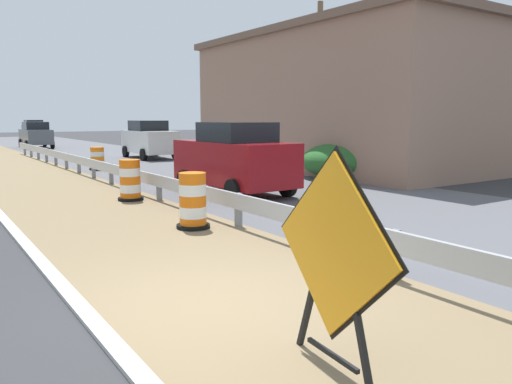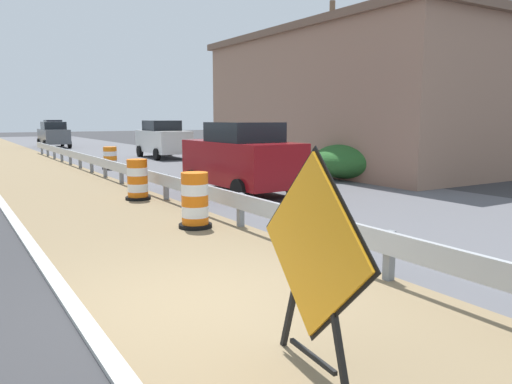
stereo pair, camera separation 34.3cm
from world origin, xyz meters
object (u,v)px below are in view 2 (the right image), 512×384
at_px(traffic_barrel_close, 138,181).
at_px(traffic_barrel_mid, 110,159).
at_px(car_lead_near_lane, 54,135).
at_px(car_mid_far_lane, 53,129).
at_px(car_trailing_near_lane, 163,139).
at_px(utility_pole_near, 331,83).
at_px(traffic_barrel_nearest, 195,203).
at_px(warning_sign_diamond, 313,254).
at_px(car_lead_far_lane, 242,158).

height_order(traffic_barrel_close, traffic_barrel_mid, traffic_barrel_close).
bearing_deg(traffic_barrel_close, car_lead_near_lane, 84.43).
relative_size(traffic_barrel_close, car_mid_far_lane, 0.27).
relative_size(traffic_barrel_close, car_lead_near_lane, 0.24).
height_order(car_trailing_near_lane, utility_pole_near, utility_pole_near).
height_order(traffic_barrel_close, car_trailing_near_lane, car_trailing_near_lane).
bearing_deg(traffic_barrel_close, car_mid_far_lane, 82.59).
height_order(traffic_barrel_nearest, utility_pole_near, utility_pole_near).
height_order(traffic_barrel_nearest, traffic_barrel_close, traffic_barrel_nearest).
xyz_separation_m(traffic_barrel_nearest, car_lead_near_lane, (2.83, 31.33, 0.45)).
xyz_separation_m(car_lead_near_lane, car_trailing_near_lane, (3.35, -13.84, 0.07)).
bearing_deg(warning_sign_diamond, car_lead_near_lane, -91.61).
bearing_deg(car_mid_far_lane, traffic_barrel_mid, -7.30).
height_order(warning_sign_diamond, car_lead_near_lane, warning_sign_diamond).
distance_m(car_trailing_near_lane, car_mid_far_lane, 33.06).
xyz_separation_m(warning_sign_diamond, traffic_barrel_mid, (3.47, 18.60, -0.62)).
relative_size(car_lead_far_lane, car_mid_far_lane, 1.02).
xyz_separation_m(traffic_barrel_mid, car_trailing_near_lane, (4.33, 4.78, 0.60)).
relative_size(traffic_barrel_close, traffic_barrel_mid, 1.13).
bearing_deg(traffic_barrel_mid, car_trailing_near_lane, 47.85).
bearing_deg(traffic_barrel_close, utility_pole_near, 20.45).
distance_m(warning_sign_diamond, traffic_barrel_close, 10.15).
bearing_deg(car_lead_far_lane, car_trailing_near_lane, -13.99).
distance_m(traffic_barrel_close, car_lead_far_lane, 3.08).
distance_m(traffic_barrel_mid, car_lead_near_lane, 18.65).
height_order(traffic_barrel_close, car_lead_far_lane, car_lead_far_lane).
height_order(traffic_barrel_mid, utility_pole_near, utility_pole_near).
xyz_separation_m(car_trailing_near_lane, utility_pole_near, (3.93, -9.70, 2.67)).
xyz_separation_m(traffic_barrel_close, utility_pole_near, (9.94, 3.70, 3.21)).
bearing_deg(traffic_barrel_nearest, car_lead_near_lane, 84.84).
bearing_deg(traffic_barrel_nearest, utility_pole_near, 37.63).
xyz_separation_m(car_lead_near_lane, car_mid_far_lane, (3.39, 19.22, 0.03)).
relative_size(warning_sign_diamond, car_trailing_near_lane, 0.45).
distance_m(warning_sign_diamond, traffic_barrel_nearest, 6.13).
bearing_deg(car_trailing_near_lane, utility_pole_near, 23.52).
relative_size(traffic_barrel_mid, car_trailing_near_lane, 0.22).
distance_m(car_lead_near_lane, car_mid_far_lane, 19.52).
bearing_deg(warning_sign_diamond, car_trailing_near_lane, -103.24).
xyz_separation_m(traffic_barrel_nearest, car_mid_far_lane, (6.22, 50.55, 0.48)).
relative_size(car_trailing_near_lane, car_mid_far_lane, 1.09).
bearing_deg(traffic_barrel_close, traffic_barrel_mid, 78.96).
distance_m(car_lead_far_lane, utility_pole_near, 8.59).
bearing_deg(car_lead_near_lane, warning_sign_diamond, 174.66).
relative_size(traffic_barrel_mid, car_mid_far_lane, 0.24).
distance_m(traffic_barrel_nearest, utility_pole_near, 13.16).
distance_m(car_lead_near_lane, car_trailing_near_lane, 14.24).
bearing_deg(warning_sign_diamond, traffic_barrel_mid, -95.36).
distance_m(traffic_barrel_mid, utility_pole_near, 10.15).
bearing_deg(car_lead_far_lane, utility_pole_near, -60.19).
height_order(car_lead_near_lane, car_lead_far_lane, car_lead_far_lane).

